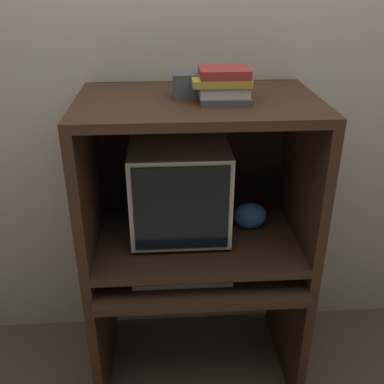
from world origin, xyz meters
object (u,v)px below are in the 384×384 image
(crt_monitor, at_px, (179,187))
(snack_bag, at_px, (250,216))
(keyboard, at_px, (182,274))
(book_stack, at_px, (223,85))
(storage_box, at_px, (190,85))
(mouse, at_px, (243,270))

(crt_monitor, bearing_deg, snack_bag, -0.32)
(keyboard, xyz_separation_m, book_stack, (0.16, 0.11, 0.76))
(book_stack, xyz_separation_m, storage_box, (-0.12, 0.07, -0.01))
(keyboard, xyz_separation_m, storage_box, (0.05, 0.18, 0.75))
(crt_monitor, height_order, snack_bag, crt_monitor)
(storage_box, bearing_deg, crt_monitor, 153.13)
(snack_bag, height_order, storage_box, storage_box)
(storage_box, bearing_deg, snack_bag, 4.70)
(mouse, bearing_deg, storage_box, 140.24)
(keyboard, xyz_separation_m, snack_bag, (0.32, 0.20, 0.15))
(snack_bag, bearing_deg, keyboard, -147.14)
(snack_bag, xyz_separation_m, storage_box, (-0.27, -0.02, 0.60))
(keyboard, relative_size, storage_box, 3.10)
(crt_monitor, xyz_separation_m, snack_bag, (0.32, -0.00, -0.15))
(crt_monitor, bearing_deg, keyboard, -89.82)
(crt_monitor, relative_size, book_stack, 1.99)
(mouse, xyz_separation_m, storage_box, (-0.21, 0.18, 0.75))
(crt_monitor, relative_size, storage_box, 3.26)
(mouse, bearing_deg, snack_bag, 73.57)
(storage_box, bearing_deg, mouse, -39.76)
(crt_monitor, relative_size, mouse, 5.79)
(mouse, bearing_deg, crt_monitor, 142.31)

